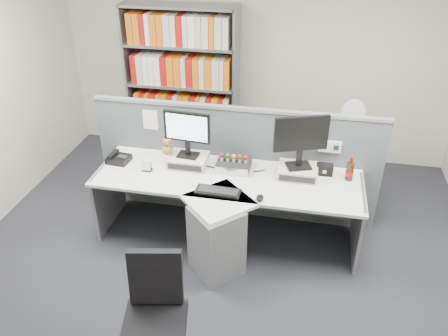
% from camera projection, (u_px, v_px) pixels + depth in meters
% --- Properties ---
extents(ground, '(5.50, 5.50, 0.00)m').
position_uv_depth(ground, '(210.00, 292.00, 4.07)').
color(ground, '#2E3037').
rests_on(ground, ground).
extents(room_shell, '(5.04, 5.54, 2.72)m').
position_uv_depth(room_shell, '(206.00, 107.00, 3.16)').
color(room_shell, beige).
rests_on(room_shell, ground).
extents(partition, '(3.00, 0.08, 1.27)m').
position_uv_depth(partition, '(236.00, 162.00, 4.79)').
color(partition, '#565A62').
rests_on(partition, ground).
extents(desk, '(2.60, 1.20, 0.72)m').
position_uv_depth(desk, '(223.00, 212.00, 4.34)').
color(desk, silver).
rests_on(desk, ground).
extents(monitor_riser_left, '(0.38, 0.31, 0.10)m').
position_uv_depth(monitor_riser_left, '(188.00, 160.00, 4.57)').
color(monitor_riser_left, beige).
rests_on(monitor_riser_left, desk).
extents(monitor_riser_right, '(0.38, 0.31, 0.10)m').
position_uv_depth(monitor_riser_right, '(298.00, 171.00, 4.39)').
color(monitor_riser_right, beige).
rests_on(monitor_riser_right, desk).
extents(monitor_left, '(0.47, 0.17, 0.48)m').
position_uv_depth(monitor_left, '(187.00, 130.00, 4.40)').
color(monitor_left, black).
rests_on(monitor_left, monitor_riser_left).
extents(monitor_right, '(0.50, 0.23, 0.53)m').
position_uv_depth(monitor_right, '(301.00, 138.00, 4.20)').
color(monitor_right, black).
rests_on(monitor_right, monitor_riser_right).
extents(desktop_pc, '(0.33, 0.29, 0.09)m').
position_uv_depth(desktop_pc, '(234.00, 165.00, 4.51)').
color(desktop_pc, black).
rests_on(desktop_pc, desk).
extents(figurines, '(0.29, 0.05, 0.09)m').
position_uv_depth(figurines, '(234.00, 157.00, 4.45)').
color(figurines, beige).
rests_on(figurines, desktop_pc).
extents(keyboard, '(0.42, 0.17, 0.03)m').
position_uv_depth(keyboard, '(218.00, 191.00, 4.15)').
color(keyboard, black).
rests_on(keyboard, desk).
extents(mouse, '(0.07, 0.11, 0.04)m').
position_uv_depth(mouse, '(260.00, 198.00, 4.05)').
color(mouse, black).
rests_on(mouse, desk).
extents(desk_phone, '(0.23, 0.21, 0.09)m').
position_uv_depth(desk_phone, '(118.00, 158.00, 4.64)').
color(desk_phone, black).
rests_on(desk_phone, desk).
extents(desk_calendar, '(0.10, 0.07, 0.12)m').
position_uv_depth(desk_calendar, '(147.00, 166.00, 4.47)').
color(desk_calendar, black).
rests_on(desk_calendar, desk).
extents(plush_toy, '(0.10, 0.10, 0.18)m').
position_uv_depth(plush_toy, '(167.00, 148.00, 4.54)').
color(plush_toy, '#A26D36').
rests_on(plush_toy, monitor_riser_left).
extents(speaker, '(0.16, 0.09, 0.11)m').
position_uv_depth(speaker, '(325.00, 169.00, 4.41)').
color(speaker, black).
rests_on(speaker, desk).
extents(cola_bottle, '(0.08, 0.08, 0.25)m').
position_uv_depth(cola_bottle, '(350.00, 171.00, 4.31)').
color(cola_bottle, '#3F190A').
rests_on(cola_bottle, desk).
extents(shelving_unit, '(1.41, 0.40, 2.00)m').
position_uv_depth(shelving_unit, '(183.00, 87.00, 5.78)').
color(shelving_unit, slate).
rests_on(shelving_unit, ground).
extents(filing_cabinet, '(0.45, 0.61, 0.70)m').
position_uv_depth(filing_cabinet, '(345.00, 163.00, 5.37)').
color(filing_cabinet, slate).
rests_on(filing_cabinet, ground).
extents(desk_fan, '(0.26, 0.17, 0.46)m').
position_uv_depth(desk_fan, '(353.00, 114.00, 5.04)').
color(desk_fan, white).
rests_on(desk_fan, filing_cabinet).
extents(office_chair, '(0.62, 0.61, 0.93)m').
position_uv_depth(office_chair, '(156.00, 313.00, 3.22)').
color(office_chair, silver).
rests_on(office_chair, ground).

